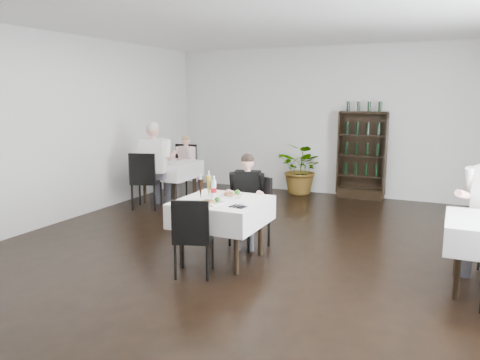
# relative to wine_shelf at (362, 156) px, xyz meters

# --- Properties ---
(room_shell) EXTENTS (9.00, 9.00, 9.00)m
(room_shell) POSITION_rel_wine_shelf_xyz_m (-0.60, -4.31, 0.65)
(room_shell) COLOR black
(room_shell) RESTS_ON ground
(wine_shelf) EXTENTS (0.90, 0.28, 1.75)m
(wine_shelf) POSITION_rel_wine_shelf_xyz_m (0.00, 0.00, 0.00)
(wine_shelf) COLOR black
(wine_shelf) RESTS_ON ground
(main_table) EXTENTS (1.03, 1.03, 0.77)m
(main_table) POSITION_rel_wine_shelf_xyz_m (-0.90, -4.31, -0.23)
(main_table) COLOR black
(main_table) RESTS_ON ground
(left_table) EXTENTS (0.98, 0.98, 0.77)m
(left_table) POSITION_rel_wine_shelf_xyz_m (-3.30, -1.81, -0.23)
(left_table) COLOR black
(left_table) RESTS_ON ground
(potted_tree) EXTENTS (1.17, 1.09, 1.06)m
(potted_tree) POSITION_rel_wine_shelf_xyz_m (-1.18, -0.11, -0.31)
(potted_tree) COLOR #2A591E
(potted_tree) RESTS_ON ground
(main_chair_far) EXTENTS (0.57, 0.57, 0.95)m
(main_chair_far) POSITION_rel_wine_shelf_xyz_m (-0.78, -3.61, -0.30)
(main_chair_far) COLOR black
(main_chair_far) RESTS_ON ground
(main_chair_near) EXTENTS (0.53, 0.53, 0.91)m
(main_chair_near) POSITION_rel_wine_shelf_xyz_m (-0.95, -4.95, -0.33)
(main_chair_near) COLOR black
(main_chair_near) RESTS_ON ground
(left_chair_far) EXTENTS (0.51, 0.51, 1.04)m
(left_chair_far) POSITION_rel_wine_shelf_xyz_m (-3.37, -1.19, -0.26)
(left_chair_far) COLOR black
(left_chair_far) RESTS_ON ground
(left_chair_near) EXTENTS (0.59, 0.60, 1.03)m
(left_chair_near) POSITION_rel_wine_shelf_xyz_m (-3.35, -2.54, -0.26)
(left_chair_near) COLOR black
(left_chair_near) RESTS_ON ground
(diner_main) EXTENTS (0.53, 0.56, 1.26)m
(diner_main) POSITION_rel_wine_shelf_xyz_m (-0.87, -3.63, -0.11)
(diner_main) COLOR #414149
(diner_main) RESTS_ON ground
(diner_left_far) EXTENTS (0.56, 0.58, 1.24)m
(diner_left_far) POSITION_rel_wine_shelf_xyz_m (-3.33, -1.23, -0.13)
(diner_left_far) COLOR #414149
(diner_left_far) RESTS_ON ground
(diner_left_near) EXTENTS (0.65, 0.69, 1.57)m
(diner_left_near) POSITION_rel_wine_shelf_xyz_m (-3.24, -2.35, 0.06)
(diner_left_near) COLOR #414149
(diner_left_near) RESTS_ON ground
(plate_far) EXTENTS (0.33, 0.33, 0.08)m
(plate_far) POSITION_rel_wine_shelf_xyz_m (-0.87, -4.09, -0.06)
(plate_far) COLOR white
(plate_far) RESTS_ON main_table
(plate_near) EXTENTS (0.30, 0.30, 0.08)m
(plate_near) POSITION_rel_wine_shelf_xyz_m (-0.92, -4.55, -0.06)
(plate_near) COLOR white
(plate_near) RESTS_ON main_table
(pilsner_dark) EXTENTS (0.07, 0.07, 0.30)m
(pilsner_dark) POSITION_rel_wine_shelf_xyz_m (-1.16, -4.37, 0.05)
(pilsner_dark) COLOR black
(pilsner_dark) RESTS_ON main_table
(pilsner_lager) EXTENTS (0.08, 0.08, 0.34)m
(pilsner_lager) POSITION_rel_wine_shelf_xyz_m (-1.11, -4.26, 0.06)
(pilsner_lager) COLOR #B4972E
(pilsner_lager) RESTS_ON main_table
(coke_bottle) EXTENTS (0.07, 0.07, 0.28)m
(coke_bottle) POSITION_rel_wine_shelf_xyz_m (-1.04, -4.26, 0.04)
(coke_bottle) COLOR silver
(coke_bottle) RESTS_ON main_table
(napkin_cutlery) EXTENTS (0.19, 0.20, 0.02)m
(napkin_cutlery) POSITION_rel_wine_shelf_xyz_m (-0.56, -4.57, -0.07)
(napkin_cutlery) COLOR black
(napkin_cutlery) RESTS_ON main_table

